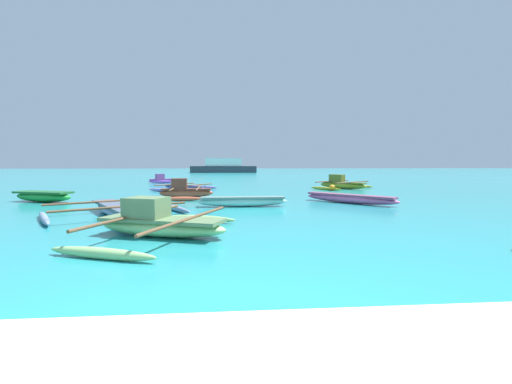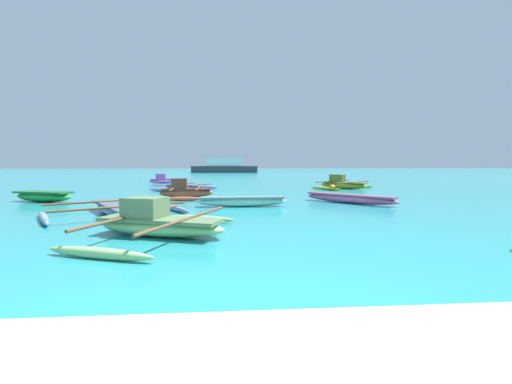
{
  "view_description": "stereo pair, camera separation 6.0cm",
  "coord_description": "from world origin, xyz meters",
  "px_view_note": "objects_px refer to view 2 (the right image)",
  "views": [
    {
      "loc": [
        0.18,
        -2.4,
        1.63
      ],
      "look_at": [
        1.55,
        14.25,
        0.25
      ],
      "focal_mm": 24.0,
      "sensor_mm": 36.0,
      "label": 1
    },
    {
      "loc": [
        0.24,
        -2.4,
        1.63
      ],
      "look_at": [
        1.55,
        14.25,
        0.25
      ],
      "focal_mm": 24.0,
      "sensor_mm": 36.0,
      "label": 2
    }
  ],
  "objects_px": {
    "moored_boat_0": "(185,187)",
    "moored_boat_7": "(44,196)",
    "moored_boat_3": "(185,191)",
    "moored_boat_4": "(164,180)",
    "distant_ferry": "(224,167)",
    "moored_boat_1": "(349,198)",
    "moored_boat_5": "(342,184)",
    "moored_boat_8": "(158,223)",
    "moored_boat_6": "(115,210)",
    "mooring_buoy_0": "(333,188)",
    "moored_boat_2": "(243,201)"
  },
  "relations": [
    {
      "from": "moored_boat_0",
      "to": "moored_boat_7",
      "type": "relative_size",
      "value": 1.49
    },
    {
      "from": "moored_boat_3",
      "to": "moored_boat_7",
      "type": "height_order",
      "value": "moored_boat_3"
    },
    {
      "from": "moored_boat_4",
      "to": "distant_ferry",
      "type": "height_order",
      "value": "distant_ferry"
    },
    {
      "from": "moored_boat_0",
      "to": "moored_boat_3",
      "type": "bearing_deg",
      "value": -42.87
    },
    {
      "from": "moored_boat_0",
      "to": "moored_boat_1",
      "type": "distance_m",
      "value": 10.96
    },
    {
      "from": "moored_boat_3",
      "to": "distant_ferry",
      "type": "distance_m",
      "value": 47.35
    },
    {
      "from": "moored_boat_5",
      "to": "moored_boat_8",
      "type": "distance_m",
      "value": 16.74
    },
    {
      "from": "moored_boat_6",
      "to": "moored_boat_8",
      "type": "xyz_separation_m",
      "value": [
        1.99,
        -3.23,
        0.1
      ]
    },
    {
      "from": "moored_boat_8",
      "to": "moored_boat_3",
      "type": "bearing_deg",
      "value": 114.0
    },
    {
      "from": "moored_boat_7",
      "to": "moored_boat_8",
      "type": "bearing_deg",
      "value": -29.5
    },
    {
      "from": "moored_boat_0",
      "to": "distant_ferry",
      "type": "distance_m",
      "value": 42.55
    },
    {
      "from": "moored_boat_8",
      "to": "moored_boat_1",
      "type": "bearing_deg",
      "value": 62.89
    },
    {
      "from": "mooring_buoy_0",
      "to": "moored_boat_3",
      "type": "bearing_deg",
      "value": -156.68
    },
    {
      "from": "moored_boat_3",
      "to": "moored_boat_5",
      "type": "distance_m",
      "value": 10.85
    },
    {
      "from": "distant_ferry",
      "to": "moored_boat_0",
      "type": "bearing_deg",
      "value": -92.6
    },
    {
      "from": "moored_boat_4",
      "to": "mooring_buoy_0",
      "type": "xyz_separation_m",
      "value": [
        11.77,
        -9.04,
        -0.09
      ]
    },
    {
      "from": "moored_boat_1",
      "to": "mooring_buoy_0",
      "type": "bearing_deg",
      "value": 126.81
    },
    {
      "from": "moored_boat_0",
      "to": "distant_ferry",
      "type": "xyz_separation_m",
      "value": [
        1.93,
        42.5,
        0.91
      ]
    },
    {
      "from": "moored_boat_2",
      "to": "moored_boat_1",
      "type": "bearing_deg",
      "value": 9.36
    },
    {
      "from": "moored_boat_0",
      "to": "moored_boat_7",
      "type": "height_order",
      "value": "moored_boat_7"
    },
    {
      "from": "moored_boat_6",
      "to": "moored_boat_8",
      "type": "bearing_deg",
      "value": 0.91
    },
    {
      "from": "moored_boat_8",
      "to": "moored_boat_6",
      "type": "bearing_deg",
      "value": 142.29
    },
    {
      "from": "moored_boat_6",
      "to": "mooring_buoy_0",
      "type": "relative_size",
      "value": 13.12
    },
    {
      "from": "moored_boat_3",
      "to": "moored_boat_6",
      "type": "xyz_separation_m",
      "value": [
        -1.48,
        -5.65,
        -0.11
      ]
    },
    {
      "from": "moored_boat_2",
      "to": "moored_boat_4",
      "type": "xyz_separation_m",
      "value": [
        -6.0,
        16.36,
        0.06
      ]
    },
    {
      "from": "moored_boat_3",
      "to": "moored_boat_8",
      "type": "xyz_separation_m",
      "value": [
        0.51,
        -8.88,
        -0.01
      ]
    },
    {
      "from": "moored_boat_4",
      "to": "mooring_buoy_0",
      "type": "distance_m",
      "value": 14.84
    },
    {
      "from": "moored_boat_7",
      "to": "moored_boat_3",
      "type": "bearing_deg",
      "value": 33.62
    },
    {
      "from": "moored_boat_2",
      "to": "moored_boat_0",
      "type": "bearing_deg",
      "value": 110.35
    },
    {
      "from": "moored_boat_1",
      "to": "moored_boat_7",
      "type": "relative_size",
      "value": 1.18
    },
    {
      "from": "moored_boat_7",
      "to": "moored_boat_2",
      "type": "bearing_deg",
      "value": 4.86
    },
    {
      "from": "moored_boat_1",
      "to": "moored_boat_5",
      "type": "xyz_separation_m",
      "value": [
        2.43,
        8.16,
        0.09
      ]
    },
    {
      "from": "moored_boat_5",
      "to": "moored_boat_6",
      "type": "distance_m",
      "value": 15.46
    },
    {
      "from": "moored_boat_5",
      "to": "moored_boat_6",
      "type": "bearing_deg",
      "value": -81.78
    },
    {
      "from": "distant_ferry",
      "to": "mooring_buoy_0",
      "type": "bearing_deg",
      "value": -80.76
    },
    {
      "from": "moored_boat_4",
      "to": "mooring_buoy_0",
      "type": "bearing_deg",
      "value": -62.9
    },
    {
      "from": "mooring_buoy_0",
      "to": "moored_boat_8",
      "type": "bearing_deg",
      "value": -122.22
    },
    {
      "from": "moored_boat_1",
      "to": "mooring_buoy_0",
      "type": "xyz_separation_m",
      "value": [
        1.3,
        6.54,
        -0.02
      ]
    },
    {
      "from": "moored_boat_1",
      "to": "moored_boat_5",
      "type": "height_order",
      "value": "moored_boat_5"
    },
    {
      "from": "moored_boat_1",
      "to": "moored_boat_5",
      "type": "bearing_deg",
      "value": 121.5
    },
    {
      "from": "moored_boat_2",
      "to": "mooring_buoy_0",
      "type": "bearing_deg",
      "value": 51.19
    },
    {
      "from": "moored_boat_3",
      "to": "mooring_buoy_0",
      "type": "relative_size",
      "value": 9.08
    },
    {
      "from": "moored_boat_7",
      "to": "mooring_buoy_0",
      "type": "relative_size",
      "value": 7.87
    },
    {
      "from": "moored_boat_7",
      "to": "mooring_buoy_0",
      "type": "xyz_separation_m",
      "value": [
        14.21,
        5.0,
        -0.07
      ]
    },
    {
      "from": "moored_boat_6",
      "to": "moored_boat_0",
      "type": "bearing_deg",
      "value": 144.87
    },
    {
      "from": "moored_boat_8",
      "to": "mooring_buoy_0",
      "type": "xyz_separation_m",
      "value": [
        7.87,
        12.49,
        -0.11
      ]
    },
    {
      "from": "moored_boat_0",
      "to": "moored_boat_5",
      "type": "xyz_separation_m",
      "value": [
        10.16,
        0.4,
        0.13
      ]
    },
    {
      "from": "moored_boat_3",
      "to": "moored_boat_4",
      "type": "relative_size",
      "value": 1.35
    },
    {
      "from": "moored_boat_4",
      "to": "distant_ferry",
      "type": "distance_m",
      "value": 35.0
    },
    {
      "from": "moored_boat_3",
      "to": "moored_boat_8",
      "type": "distance_m",
      "value": 8.89
    }
  ]
}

